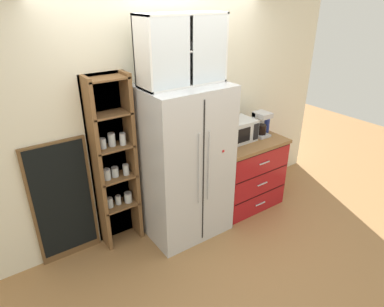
# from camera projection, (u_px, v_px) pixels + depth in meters

# --- Properties ---
(ground_plane) EXTENTS (10.57, 10.57, 0.00)m
(ground_plane) POSITION_uv_depth(u_px,v_px,m) (186.00, 227.00, 4.02)
(ground_plane) COLOR #9E7042
(wall_back_cream) EXTENTS (4.88, 0.10, 2.55)m
(wall_back_cream) POSITION_uv_depth(u_px,v_px,m) (165.00, 117.00, 3.77)
(wall_back_cream) COLOR silver
(wall_back_cream) RESTS_ON ground
(refrigerator) EXTENTS (0.89, 0.71, 1.72)m
(refrigerator) POSITION_uv_depth(u_px,v_px,m) (184.00, 163.00, 3.66)
(refrigerator) COLOR silver
(refrigerator) RESTS_ON ground
(pantry_shelf_column) EXTENTS (0.45, 0.26, 1.87)m
(pantry_shelf_column) POSITION_uv_depth(u_px,v_px,m) (113.00, 163.00, 3.48)
(pantry_shelf_column) COLOR brown
(pantry_shelf_column) RESTS_ON ground
(counter_cabinet) EXTENTS (0.91, 0.68, 0.90)m
(counter_cabinet) POSITION_uv_depth(u_px,v_px,m) (244.00, 172.00, 4.33)
(counter_cabinet) COLOR #A8161C
(counter_cabinet) RESTS_ON ground
(microwave) EXTENTS (0.44, 0.33, 0.26)m
(microwave) POSITION_uv_depth(u_px,v_px,m) (236.00, 131.00, 4.05)
(microwave) COLOR silver
(microwave) RESTS_ON counter_cabinet
(coffee_maker) EXTENTS (0.17, 0.20, 0.31)m
(coffee_maker) POSITION_uv_depth(u_px,v_px,m) (260.00, 124.00, 4.19)
(coffee_maker) COLOR #B7B7BC
(coffee_maker) RESTS_ON counter_cabinet
(mug_navy) EXTENTS (0.11, 0.07, 0.09)m
(mug_navy) POSITION_uv_depth(u_px,v_px,m) (245.00, 135.00, 4.14)
(mug_navy) COLOR navy
(mug_navy) RESTS_ON counter_cabinet
(mug_red) EXTENTS (0.12, 0.08, 0.09)m
(mug_red) POSITION_uv_depth(u_px,v_px,m) (249.00, 137.00, 4.08)
(mug_red) COLOR red
(mug_red) RESTS_ON counter_cabinet
(bottle_cobalt) EXTENTS (0.07, 0.07, 0.26)m
(bottle_cobalt) POSITION_uv_depth(u_px,v_px,m) (267.00, 124.00, 4.30)
(bottle_cobalt) COLOR navy
(bottle_cobalt) RESTS_ON counter_cabinet
(upper_cabinet) EXTENTS (0.86, 0.32, 0.65)m
(upper_cabinet) POSITION_uv_depth(u_px,v_px,m) (180.00, 50.00, 3.19)
(upper_cabinet) COLOR silver
(upper_cabinet) RESTS_ON refrigerator
(chalkboard_menu) EXTENTS (0.60, 0.04, 1.30)m
(chalkboard_menu) POSITION_uv_depth(u_px,v_px,m) (63.00, 202.00, 3.34)
(chalkboard_menu) COLOR brown
(chalkboard_menu) RESTS_ON ground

